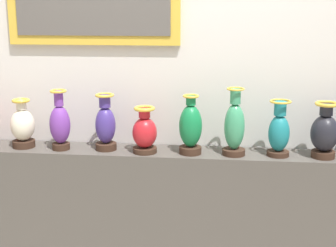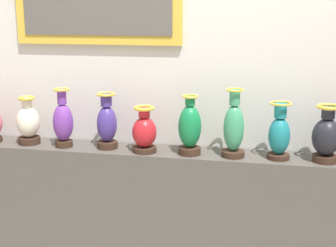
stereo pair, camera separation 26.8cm
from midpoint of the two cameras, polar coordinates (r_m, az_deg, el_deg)
display_shelf at (r=3.21m, az=-2.43°, el=-10.44°), size 2.71×0.29×0.84m
back_wall at (r=3.17m, az=-2.23°, el=6.06°), size 4.40×0.14×2.60m
vase_ivory at (r=3.30m, az=-19.04°, el=-0.30°), size 0.16×0.16×0.32m
vase_violet at (r=3.17m, az=-15.02°, el=-0.09°), size 0.13×0.13×0.39m
vase_indigo at (r=3.10m, az=-9.86°, el=-0.23°), size 0.13×0.13×0.36m
vase_crimson at (r=3.01m, az=-5.32°, el=-1.06°), size 0.15×0.15×0.29m
vase_emerald at (r=2.97m, az=0.10°, el=-0.53°), size 0.14×0.14×0.37m
vase_jade at (r=2.95m, az=5.28°, el=-0.44°), size 0.14×0.14×0.42m
vase_teal at (r=2.98m, az=10.47°, el=-1.00°), size 0.14×0.14×0.35m
vase_onyx at (r=3.00m, az=15.60°, el=-1.08°), size 0.17×0.17×0.34m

